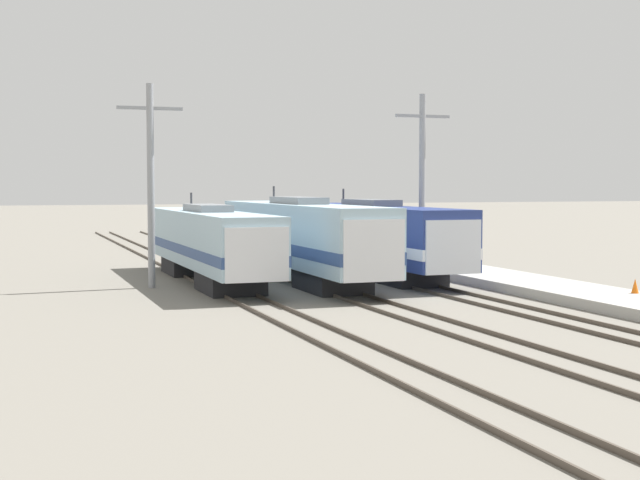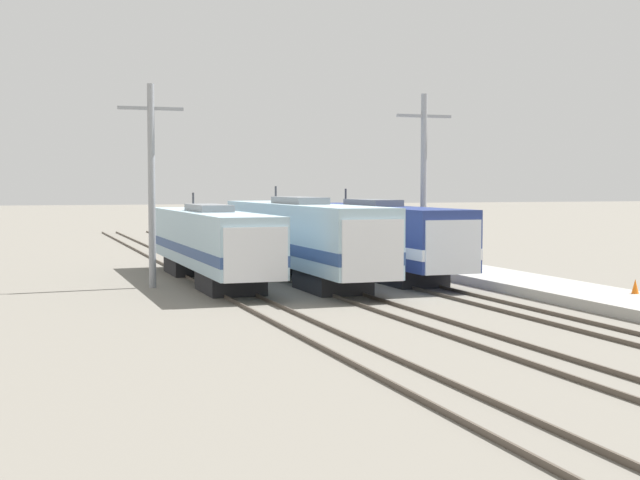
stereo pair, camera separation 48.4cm
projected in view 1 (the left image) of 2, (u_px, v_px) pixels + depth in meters
ground_plane at (362, 301)px, 38.16m from camera, size 400.00×400.00×0.00m
rail_pair_far_left at (258, 304)px, 36.61m from camera, size 1.51×120.00×0.15m
rail_pair_center at (362, 299)px, 38.15m from camera, size 1.51×120.00×0.15m
rail_pair_far_right at (457, 295)px, 39.70m from camera, size 1.51×120.00×0.15m
locomotive_far_left at (210, 243)px, 44.96m from camera, size 3.01×18.72×4.55m
locomotive_center at (301, 238)px, 45.76m from camera, size 3.01×20.06×4.91m
locomotive_far_right at (375, 237)px, 48.39m from camera, size 3.04×19.09×4.76m
catenary_tower_left at (151, 181)px, 42.77m from camera, size 3.14×0.34×9.81m
catenary_tower_right at (422, 182)px, 47.63m from camera, size 3.14×0.34×9.81m
platform at (545, 287)px, 41.23m from camera, size 4.00×120.00×0.45m
traffic_cone at (635, 286)px, 37.12m from camera, size 0.31×0.31×0.62m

